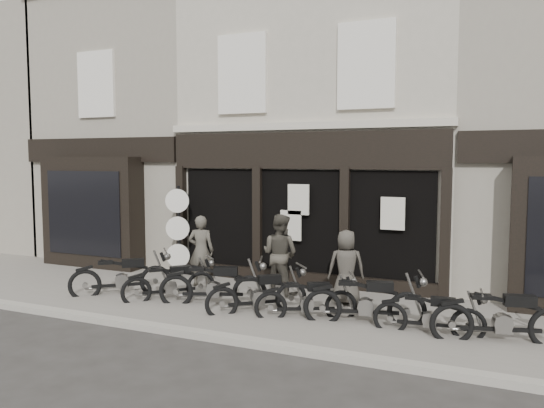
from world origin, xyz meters
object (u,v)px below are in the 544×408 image
at_px(motorcycle_6, 430,319).
at_px(advert_sign_post, 178,236).
at_px(motorcycle_1, 170,286).
at_px(motorcycle_2, 214,289).
at_px(motorcycle_0, 122,280).
at_px(man_left, 201,251).
at_px(man_right, 346,267).
at_px(motorcycle_3, 258,297).
at_px(motorcycle_7, 503,322).
at_px(man_centre, 280,254).
at_px(motorcycle_5, 366,306).
at_px(motorcycle_4, 307,303).

bearing_deg(motorcycle_6, advert_sign_post, 158.70).
distance_m(motorcycle_1, motorcycle_2, 1.12).
bearing_deg(advert_sign_post, motorcycle_1, -83.60).
bearing_deg(motorcycle_0, man_left, 7.60).
bearing_deg(man_right, motorcycle_3, 19.37).
bearing_deg(motorcycle_1, advert_sign_post, 72.34).
relative_size(motorcycle_3, motorcycle_7, 0.77).
bearing_deg(motorcycle_1, motorcycle_6, -46.97).
height_order(motorcycle_2, man_left, man_left).
relative_size(man_left, man_centre, 0.94).
distance_m(motorcycle_2, motorcycle_5, 3.33).
xyz_separation_m(man_right, advert_sign_post, (-4.69, 0.64, 0.31)).
xyz_separation_m(motorcycle_0, motorcycle_2, (2.39, 0.10, 0.01)).
height_order(motorcycle_7, man_left, man_left).
xyz_separation_m(motorcycle_3, motorcycle_6, (3.41, 0.00, -0.04)).
bearing_deg(man_right, man_centre, -28.29).
height_order(motorcycle_2, motorcycle_7, motorcycle_7).
xyz_separation_m(motorcycle_7, man_right, (-3.11, 1.23, 0.47)).
xyz_separation_m(motorcycle_1, motorcycle_7, (6.85, -0.09, 0.05)).
relative_size(motorcycle_0, man_left, 1.11).
bearing_deg(motorcycle_5, advert_sign_post, 146.68).
bearing_deg(advert_sign_post, man_centre, -29.65).
relative_size(motorcycle_6, man_right, 1.23).
xyz_separation_m(motorcycle_7, advert_sign_post, (-7.80, 1.88, 0.79)).
relative_size(motorcycle_0, motorcycle_4, 1.02).
bearing_deg(motorcycle_5, motorcycle_6, -21.57).
bearing_deg(motorcycle_5, motorcycle_0, 165.82).
distance_m(motorcycle_6, man_left, 5.84).
relative_size(motorcycle_4, motorcycle_7, 0.81).
bearing_deg(motorcycle_2, motorcycle_7, -22.00).
xyz_separation_m(motorcycle_1, motorcycle_3, (2.23, -0.12, 0.01)).
relative_size(motorcycle_0, advert_sign_post, 0.76).
height_order(motorcycle_0, man_right, man_right).
bearing_deg(motorcycle_5, motorcycle_4, 170.63).
bearing_deg(motorcycle_1, motorcycle_2, -45.01).
relative_size(motorcycle_2, motorcycle_5, 0.98).
distance_m(motorcycle_2, motorcycle_3, 1.13).
distance_m(motorcycle_4, motorcycle_7, 3.55).
bearing_deg(motorcycle_7, motorcycle_4, 165.25).
xyz_separation_m(motorcycle_4, man_right, (0.44, 1.24, 0.54)).
height_order(motorcycle_1, motorcycle_7, motorcycle_7).
height_order(motorcycle_5, motorcycle_7, motorcycle_7).
bearing_deg(motorcycle_6, motorcycle_7, -4.16).
xyz_separation_m(man_centre, man_right, (1.64, -0.22, -0.12)).
xyz_separation_m(motorcycle_4, motorcycle_5, (1.15, 0.12, 0.06)).
bearing_deg(motorcycle_2, motorcycle_1, 159.87).
height_order(motorcycle_3, motorcycle_5, motorcycle_5).
relative_size(motorcycle_1, motorcycle_5, 0.74).
xyz_separation_m(motorcycle_0, motorcycle_6, (6.92, -0.03, -0.06)).
xyz_separation_m(motorcycle_3, man_right, (1.50, 1.26, 0.51)).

